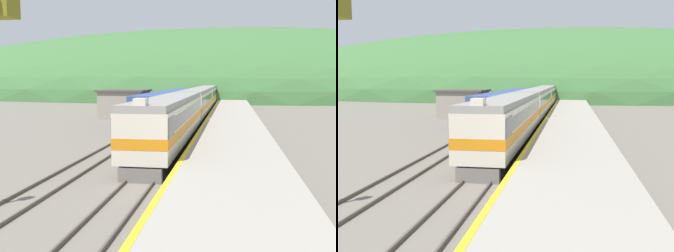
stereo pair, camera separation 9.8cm
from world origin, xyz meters
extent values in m
cube|color=#4C443D|center=(-0.72, 70.00, 0.08)|extent=(0.08, 180.00, 0.16)
cube|color=#4C443D|center=(0.72, 70.00, 0.08)|extent=(0.08, 180.00, 0.16)
cube|color=#4C443D|center=(-4.96, 70.00, 0.08)|extent=(0.08, 180.00, 0.16)
cube|color=#4C443D|center=(-3.52, 70.00, 0.08)|extent=(0.08, 180.00, 0.16)
cube|color=#9E9689|center=(4.66, 50.00, 0.53)|extent=(5.63, 140.00, 1.05)
cube|color=yellow|center=(1.97, 50.00, 1.06)|extent=(0.24, 140.00, 0.01)
ellipsoid|color=#3D6B38|center=(0.00, 125.69, 0.00)|extent=(219.37, 98.72, 41.31)
cube|color=gray|center=(-9.86, 48.90, 1.77)|extent=(5.81, 6.10, 3.55)
cube|color=#47423D|center=(-9.86, 48.90, 3.67)|extent=(6.31, 6.60, 0.24)
cube|color=black|center=(0.00, 26.24, 0.42)|extent=(2.37, 19.64, 0.85)
cube|color=beige|center=(0.00, 26.24, 2.18)|extent=(2.89, 20.89, 2.67)
cube|color=orange|center=(0.00, 26.24, 1.97)|extent=(2.92, 20.91, 0.59)
cube|color=black|center=(0.00, 26.24, 2.77)|extent=(2.91, 19.64, 0.80)
cube|color=gray|center=(0.00, 26.24, 3.72)|extent=(2.72, 20.89, 0.40)
cube|color=black|center=(0.00, 16.93, 2.77)|extent=(2.93, 2.20, 1.07)
cube|color=beige|center=(0.00, 16.25, 4.10)|extent=(0.64, 0.80, 0.36)
cube|color=slate|center=(0.00, 16.00, 0.38)|extent=(2.25, 0.40, 0.77)
cube|color=black|center=(0.00, 48.45, 0.42)|extent=(2.37, 20.42, 0.85)
cube|color=beige|center=(0.00, 48.45, 2.18)|extent=(2.89, 21.72, 2.67)
cube|color=orange|center=(0.00, 48.45, 1.97)|extent=(2.92, 21.74, 0.59)
cube|color=black|center=(0.00, 48.45, 2.77)|extent=(2.91, 20.42, 0.80)
cube|color=gray|center=(0.00, 48.45, 3.72)|extent=(2.72, 21.72, 0.40)
cube|color=black|center=(0.00, 71.07, 0.42)|extent=(2.37, 20.42, 0.85)
cube|color=beige|center=(0.00, 71.07, 2.18)|extent=(2.89, 21.72, 2.67)
cube|color=orange|center=(0.00, 71.07, 1.97)|extent=(2.92, 21.74, 0.59)
cube|color=black|center=(0.00, 71.07, 2.77)|extent=(2.91, 20.42, 0.80)
cube|color=gray|center=(0.00, 71.07, 3.72)|extent=(2.72, 21.72, 0.40)
cube|color=black|center=(0.00, 93.70, 0.42)|extent=(2.37, 20.42, 0.85)
cube|color=beige|center=(0.00, 93.70, 2.18)|extent=(2.89, 21.72, 2.67)
cube|color=orange|center=(0.00, 93.70, 1.97)|extent=(2.92, 21.74, 0.59)
cube|color=black|center=(0.00, 93.70, 2.77)|extent=(2.91, 20.42, 0.80)
cube|color=gray|center=(0.00, 93.70, 3.72)|extent=(2.72, 21.72, 0.40)
cube|color=black|center=(-4.24, 52.68, 0.40)|extent=(2.46, 35.06, 0.80)
cube|color=#334784|center=(-4.24, 52.68, 2.17)|extent=(2.90, 36.52, 2.73)
camera|label=1|loc=(4.50, -2.98, 5.24)|focal=42.00mm
camera|label=2|loc=(4.60, -2.97, 5.24)|focal=42.00mm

